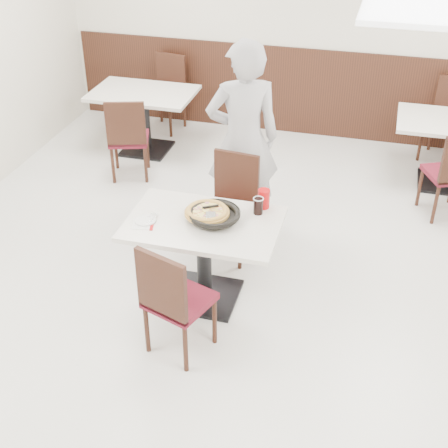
% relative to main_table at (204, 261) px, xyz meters
% --- Properties ---
extents(floor, '(7.00, 7.00, 0.00)m').
position_rel_main_table_xyz_m(floor, '(0.20, 0.09, -0.38)').
color(floor, beige).
rests_on(floor, ground).
extents(wall_back, '(6.00, 0.04, 2.80)m').
position_rel_main_table_xyz_m(wall_back, '(0.20, 3.59, 1.02)').
color(wall_back, beige).
rests_on(wall_back, floor).
extents(wainscot_back, '(5.90, 0.03, 1.10)m').
position_rel_main_table_xyz_m(wainscot_back, '(0.20, 3.57, 0.18)').
color(wainscot_back, black).
rests_on(wainscot_back, floor).
extents(main_table, '(1.29, 0.94, 0.75)m').
position_rel_main_table_xyz_m(main_table, '(0.00, 0.00, 0.00)').
color(main_table, beige).
rests_on(main_table, floor).
extents(chair_near, '(0.54, 0.54, 0.95)m').
position_rel_main_table_xyz_m(chair_near, '(0.00, -0.62, 0.10)').
color(chair_near, black).
rests_on(chair_near, floor).
extents(chair_far, '(0.47, 0.47, 0.95)m').
position_rel_main_table_xyz_m(chair_far, '(0.03, 0.67, 0.10)').
color(chair_far, black).
rests_on(chair_far, floor).
extents(trivet, '(0.14, 0.14, 0.04)m').
position_rel_main_table_xyz_m(trivet, '(0.05, 0.03, 0.39)').
color(trivet, black).
rests_on(trivet, main_table).
extents(pizza_pan, '(0.39, 0.39, 0.01)m').
position_rel_main_table_xyz_m(pizza_pan, '(0.08, 0.03, 0.42)').
color(pizza_pan, black).
rests_on(pizza_pan, trivet).
extents(pizza, '(0.39, 0.39, 0.02)m').
position_rel_main_table_xyz_m(pizza, '(0.02, 0.04, 0.44)').
color(pizza, '#BC8F3E').
rests_on(pizza, pizza_pan).
extents(pizza_server, '(0.10, 0.11, 0.00)m').
position_rel_main_table_xyz_m(pizza_server, '(0.07, -0.03, 0.47)').
color(pizza_server, white).
rests_on(pizza_server, pizza).
extents(napkin, '(0.20, 0.20, 0.00)m').
position_rel_main_table_xyz_m(napkin, '(-0.45, -0.15, 0.38)').
color(napkin, white).
rests_on(napkin, main_table).
extents(side_plate, '(0.19, 0.19, 0.01)m').
position_rel_main_table_xyz_m(side_plate, '(-0.44, -0.11, 0.38)').
color(side_plate, silver).
rests_on(side_plate, napkin).
extents(fork, '(0.03, 0.14, 0.00)m').
position_rel_main_table_xyz_m(fork, '(-0.39, -0.12, 0.39)').
color(fork, white).
rests_on(fork, side_plate).
extents(cola_glass, '(0.09, 0.09, 0.13)m').
position_rel_main_table_xyz_m(cola_glass, '(0.38, 0.24, 0.44)').
color(cola_glass, black).
rests_on(cola_glass, main_table).
extents(red_cup, '(0.11, 0.11, 0.16)m').
position_rel_main_table_xyz_m(red_cup, '(0.41, 0.34, 0.45)').
color(red_cup, '#AB080A').
rests_on(red_cup, main_table).
extents(diner_person, '(0.80, 0.68, 1.87)m').
position_rel_main_table_xyz_m(diner_person, '(0.03, 1.16, 0.56)').
color(diner_person, '#BAB8BE').
rests_on(diner_person, floor).
extents(bg_table_left, '(1.27, 0.91, 0.75)m').
position_rel_main_table_xyz_m(bg_table_left, '(-1.51, 2.56, 0.00)').
color(bg_table_left, beige).
rests_on(bg_table_left, floor).
extents(bg_chair_left_near, '(0.53, 0.53, 0.95)m').
position_rel_main_table_xyz_m(bg_chair_left_near, '(-1.44, 1.89, 0.10)').
color(bg_chair_left_near, black).
rests_on(bg_chair_left_near, floor).
extents(bg_chair_left_far, '(0.49, 0.49, 0.95)m').
position_rel_main_table_xyz_m(bg_chair_left_far, '(-1.49, 3.22, 0.10)').
color(bg_chair_left_far, black).
rests_on(bg_chair_left_far, floor).
extents(bg_chair_right_far, '(0.54, 0.54, 0.95)m').
position_rel_main_table_xyz_m(bg_chair_right_far, '(1.95, 3.24, 0.10)').
color(bg_chair_right_far, black).
rests_on(bg_chair_right_far, floor).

